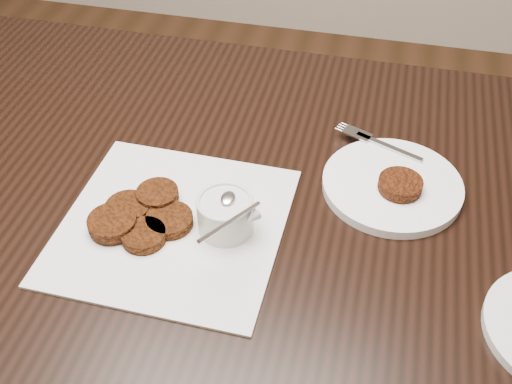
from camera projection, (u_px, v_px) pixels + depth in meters
The scene contains 5 objects.
table at pixel (196, 306), 1.29m from camera, with size 1.32×0.85×0.75m, color black.
napkin at pixel (173, 225), 0.94m from camera, with size 0.33×0.33×0.00m, color silver.
sauce_ramekin at pixel (224, 200), 0.90m from camera, with size 0.11×0.11×0.12m, color silver, non-canonical shape.
patty_cluster at pixel (139, 216), 0.94m from camera, with size 0.24×0.24×0.02m, color #662C0D, non-canonical shape.
plate_with_patty at pixel (393, 181), 1.00m from camera, with size 0.22×0.22×0.03m, color white, non-canonical shape.
Camera 1 is at (0.30, -0.62, 1.43)m, focal length 43.65 mm.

